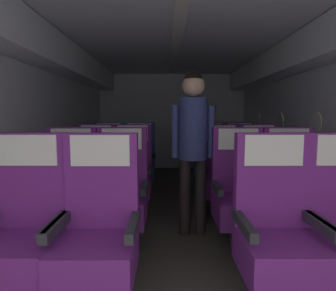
{
  "coord_description": "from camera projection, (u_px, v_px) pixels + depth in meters",
  "views": [
    {
      "loc": [
        -0.13,
        -0.18,
        1.21
      ],
      "look_at": [
        -0.11,
        3.24,
        0.86
      ],
      "focal_mm": 31.44,
      "sensor_mm": 36.0,
      "label": 1
    }
  ],
  "objects": [
    {
      "name": "ground",
      "position": [
        177.0,
        217.0,
        3.55
      ],
      "size": [
        3.54,
        6.93,
        0.02
      ],
      "primitive_type": "cube",
      "color": "#3D3833"
    },
    {
      "name": "fuselage_shell",
      "position": [
        177.0,
        86.0,
        3.65
      ],
      "size": [
        3.42,
        6.58,
        2.19
      ],
      "color": "silver",
      "rests_on": "ground"
    },
    {
      "name": "seat_a_left_window",
      "position": [
        24.0,
        234.0,
        1.85
      ],
      "size": [
        0.5,
        0.52,
        1.1
      ],
      "color": "#38383D",
      "rests_on": "ground"
    },
    {
      "name": "seat_a_left_aisle",
      "position": [
        98.0,
        235.0,
        1.83
      ],
      "size": [
        0.5,
        0.52,
        1.1
      ],
      "color": "#38383D",
      "rests_on": "ground"
    },
    {
      "name": "seat_a_right_window",
      "position": [
        277.0,
        234.0,
        1.85
      ],
      "size": [
        0.5,
        0.52,
        1.1
      ],
      "color": "#38383D",
      "rests_on": "ground"
    },
    {
      "name": "seat_b_left_window",
      "position": [
        69.0,
        195.0,
        2.75
      ],
      "size": [
        0.5,
        0.52,
        1.1
      ],
      "color": "#38383D",
      "rests_on": "ground"
    },
    {
      "name": "seat_b_left_aisle",
      "position": [
        121.0,
        195.0,
        2.76
      ],
      "size": [
        0.5,
        0.52,
        1.1
      ],
      "color": "#38383D",
      "rests_on": "ground"
    },
    {
      "name": "seat_b_right_aisle",
      "position": [
        291.0,
        195.0,
        2.75
      ],
      "size": [
        0.5,
        0.52,
        1.1
      ],
      "color": "#38383D",
      "rests_on": "ground"
    },
    {
      "name": "seat_b_right_window",
      "position": [
        239.0,
        195.0,
        2.75
      ],
      "size": [
        0.5,
        0.52,
        1.1
      ],
      "color": "#38383D",
      "rests_on": "ground"
    },
    {
      "name": "seat_c_left_window",
      "position": [
        95.0,
        175.0,
        3.67
      ],
      "size": [
        0.5,
        0.52,
        1.1
      ],
      "color": "#38383D",
      "rests_on": "ground"
    },
    {
      "name": "seat_c_left_aisle",
      "position": [
        132.0,
        175.0,
        3.65
      ],
      "size": [
        0.5,
        0.52,
        1.1
      ],
      "color": "#38383D",
      "rests_on": "ground"
    },
    {
      "name": "seat_c_right_aisle",
      "position": [
        259.0,
        175.0,
        3.67
      ],
      "size": [
        0.5,
        0.52,
        1.1
      ],
      "color": "#38383D",
      "rests_on": "ground"
    },
    {
      "name": "seat_c_right_window",
      "position": [
        221.0,
        175.0,
        3.68
      ],
      "size": [
        0.5,
        0.52,
        1.1
      ],
      "color": "#38383D",
      "rests_on": "ground"
    },
    {
      "name": "seat_d_left_window",
      "position": [
        108.0,
        163.0,
        4.56
      ],
      "size": [
        0.5,
        0.52,
        1.1
      ],
      "color": "#38383D",
      "rests_on": "ground"
    },
    {
      "name": "seat_d_left_aisle",
      "position": [
        139.0,
        163.0,
        4.58
      ],
      "size": [
        0.5,
        0.52,
        1.1
      ],
      "color": "#38383D",
      "rests_on": "ground"
    },
    {
      "name": "seat_d_right_aisle",
      "position": [
        240.0,
        163.0,
        4.59
      ],
      "size": [
        0.5,
        0.52,
        1.1
      ],
      "color": "#38383D",
      "rests_on": "ground"
    },
    {
      "name": "seat_d_right_window",
      "position": [
        210.0,
        163.0,
        4.59
      ],
      "size": [
        0.5,
        0.52,
        1.1
      ],
      "color": "#38383D",
      "rests_on": "ground"
    },
    {
      "name": "flight_attendant",
      "position": [
        193.0,
        135.0,
        2.92
      ],
      "size": [
        0.43,
        0.28,
        1.64
      ],
      "rotation": [
        0.0,
        0.0,
        3.2
      ],
      "color": "black",
      "rests_on": "ground"
    }
  ]
}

